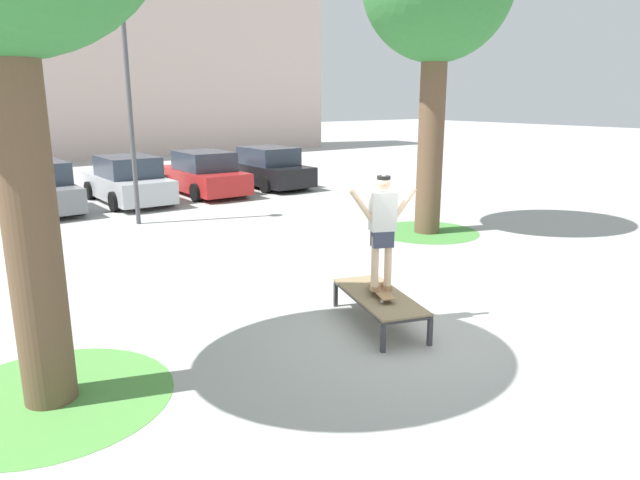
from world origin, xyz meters
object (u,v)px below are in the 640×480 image
car_red (203,174)px  skateboard (381,291)px  skate_box (379,298)px  car_grey (36,188)px  car_black (267,168)px  car_silver (128,181)px  light_post (127,76)px  skater (382,225)px

car_red → skateboard: bearing=-103.4°
skateboard → skate_box: bearing=72.7°
skateboard → car_grey: bearing=100.6°
car_black → car_red: bearing=-176.2°
car_silver → car_black: same height
skate_box → car_grey: 12.77m
car_black → light_post: size_ratio=0.73×
skate_box → skateboard: skateboard is taller
skateboard → car_silver: (0.33, 12.54, 0.15)m
skater → car_grey: 12.84m
skate_box → car_black: bearing=66.0°
skater → car_grey: skater is taller
skater → car_black: skater is taller
skater → car_red: bearing=76.6°
car_silver → car_red: 2.69m
car_grey → skate_box: bearing=-79.3°
car_silver → car_red: size_ratio=1.00×
skate_box → skater: (-0.01, -0.05, 1.12)m
skater → light_post: light_post is taller
car_silver → light_post: bearing=-104.1°
skate_box → car_black: 14.01m
skater → car_red: (3.02, 12.67, -0.84)m
car_grey → car_silver: bearing=-1.3°
car_grey → car_black: (8.06, 0.25, 0.00)m
skater → car_grey: bearing=100.6°
skate_box → car_red: car_red is taller
car_silver → skater: bearing=-91.5°
skateboard → car_grey: size_ratio=0.19×
skateboard → car_red: 13.03m
skateboard → car_black: size_ratio=0.19×
car_grey → car_silver: 2.69m
skate_box → car_red: bearing=76.6°
car_grey → skater: bearing=-79.4°
car_silver → light_post: size_ratio=0.72×
skater → car_black: bearing=66.1°
skate_box → skateboard: 0.13m
car_grey → car_silver: (2.69, -0.06, 0.00)m
skate_box → car_silver: 12.50m
car_grey → car_silver: same height
car_silver → car_grey: bearing=178.7°
skateboard → car_black: (5.71, 12.85, 0.15)m
car_silver → light_post: (-0.85, -3.38, 3.13)m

